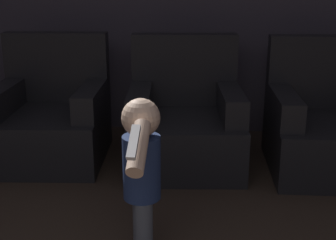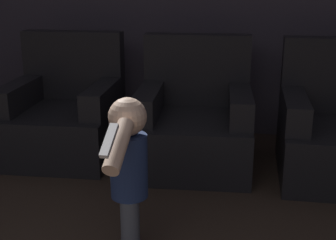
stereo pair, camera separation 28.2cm
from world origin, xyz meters
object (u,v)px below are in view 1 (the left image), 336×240
at_px(armchair_left, 51,118).
at_px(armchair_right, 327,127).
at_px(person_toddler, 141,168).
at_px(armchair_middle, 185,122).

height_order(armchair_left, armchair_right, same).
distance_m(armchair_right, person_toddler, 1.77).
relative_size(armchair_right, person_toddler, 1.13).
distance_m(armchair_left, armchair_right, 2.09).
xyz_separation_m(armchair_left, armchair_middle, (1.04, -0.00, 0.00)).
bearing_deg(armchair_middle, person_toddler, -100.69).
bearing_deg(armchair_left, armchair_middle, -4.54).
bearing_deg(person_toddler, armchair_left, 20.80).
bearing_deg(armchair_right, person_toddler, -133.36).
xyz_separation_m(armchair_middle, person_toddler, (-0.12, -1.32, 0.18)).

